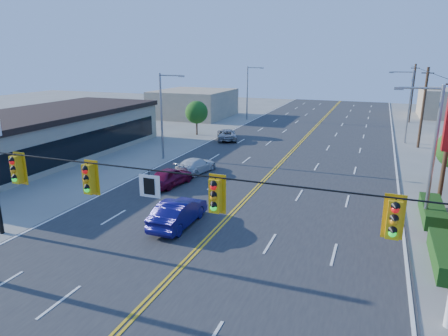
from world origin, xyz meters
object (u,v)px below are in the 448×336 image
(car_magenta, at_px, (170,177))
(signal_span, at_px, (117,198))
(car_white, at_px, (196,166))
(car_silver, at_px, (227,135))
(car_blue, at_px, (178,213))

(car_magenta, bearing_deg, signal_span, 121.85)
(car_white, distance_m, car_silver, 13.81)
(car_magenta, xyz_separation_m, car_white, (0.33, 3.81, -0.06))
(car_blue, height_order, car_white, car_blue)
(car_magenta, xyz_separation_m, car_blue, (3.96, -6.30, 0.08))
(car_silver, bearing_deg, car_blue, 80.65)
(car_magenta, distance_m, car_blue, 7.44)
(signal_span, relative_size, car_blue, 5.19)
(signal_span, height_order, car_silver, signal_span)
(car_magenta, height_order, car_white, car_magenta)
(car_magenta, relative_size, car_silver, 0.89)
(car_blue, distance_m, car_silver, 24.46)
(car_blue, relative_size, car_silver, 1.03)
(car_magenta, bearing_deg, car_blue, 131.41)
(car_magenta, bearing_deg, car_white, -85.77)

